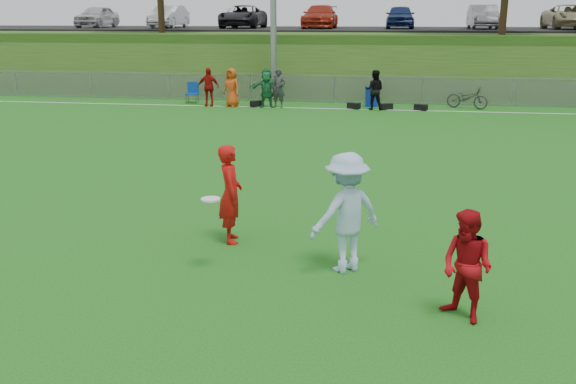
% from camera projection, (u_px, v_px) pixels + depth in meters
% --- Properties ---
extents(ground, '(120.00, 120.00, 0.00)m').
position_uv_depth(ground, '(233.00, 258.00, 10.88)').
color(ground, '#146015').
rests_on(ground, ground).
extents(sideline_far, '(60.00, 0.10, 0.01)m').
position_uv_depth(sideline_far, '(330.00, 109.00, 28.01)').
color(sideline_far, white).
rests_on(sideline_far, ground).
extents(fence, '(58.00, 0.06, 1.30)m').
position_uv_depth(fence, '(334.00, 89.00, 29.74)').
color(fence, gray).
rests_on(fence, ground).
extents(berm, '(120.00, 18.00, 3.00)m').
position_uv_depth(berm, '(350.00, 55.00, 39.98)').
color(berm, '#284B15').
rests_on(berm, ground).
extents(parking_lot, '(120.00, 12.00, 0.10)m').
position_uv_depth(parking_lot, '(352.00, 29.00, 41.47)').
color(parking_lot, black).
rests_on(parking_lot, berm).
extents(car_row, '(32.04, 5.18, 1.44)m').
position_uv_depth(car_row, '(333.00, 17.00, 40.48)').
color(car_row, silver).
rests_on(car_row, parking_lot).
extents(spectator_row, '(8.30, 0.85, 1.69)m').
position_uv_depth(spectator_row, '(274.00, 88.00, 28.15)').
color(spectator_row, '#A2100B').
rests_on(spectator_row, ground).
extents(gear_bags, '(7.80, 0.55, 0.26)m').
position_uv_depth(gear_bags, '(353.00, 106.00, 27.92)').
color(gear_bags, black).
rests_on(gear_bags, ground).
extents(player_red_left, '(0.59, 0.75, 1.79)m').
position_uv_depth(player_red_left, '(230.00, 194.00, 11.47)').
color(player_red_left, red).
rests_on(player_red_left, ground).
extents(player_red_center, '(0.94, 0.93, 1.54)m').
position_uv_depth(player_red_center, '(467.00, 266.00, 8.51)').
color(player_red_center, '#AE0C13').
rests_on(player_red_center, ground).
extents(player_blue, '(1.43, 1.34, 1.94)m').
position_uv_depth(player_blue, '(346.00, 213.00, 10.14)').
color(player_blue, '#ACC9EE').
rests_on(player_blue, ground).
extents(frisbee, '(0.31, 0.31, 0.03)m').
position_uv_depth(frisbee, '(211.00, 199.00, 10.08)').
color(frisbee, silver).
rests_on(frisbee, ground).
extents(recycling_bin, '(0.74, 0.74, 0.87)m').
position_uv_depth(recycling_bin, '(372.00, 97.00, 28.58)').
color(recycling_bin, '#0F2CA3').
rests_on(recycling_bin, ground).
extents(camp_chair, '(0.58, 0.59, 0.96)m').
position_uv_depth(camp_chair, '(192.00, 97.00, 29.68)').
color(camp_chair, '#0E3998').
rests_on(camp_chair, ground).
extents(bicycle, '(1.91, 1.27, 0.95)m').
position_uv_depth(bicycle, '(467.00, 98.00, 27.95)').
color(bicycle, '#28282A').
rests_on(bicycle, ground).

